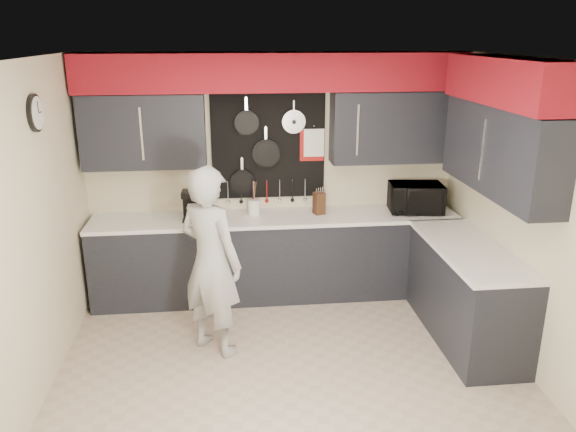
{
  "coord_description": "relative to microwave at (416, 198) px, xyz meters",
  "views": [
    {
      "loc": [
        -0.48,
        -4.22,
        2.78
      ],
      "look_at": [
        0.03,
        0.5,
        1.23
      ],
      "focal_mm": 35.0,
      "sensor_mm": 36.0,
      "label": 1
    }
  ],
  "objects": [
    {
      "name": "ground",
      "position": [
        -1.52,
        -1.44,
        -1.08
      ],
      "size": [
        4.0,
        4.0,
        0.0
      ],
      "primitive_type": "plane",
      "color": "tan",
      "rests_on": "ground"
    },
    {
      "name": "back_wall_assembly",
      "position": [
        -1.51,
        0.16,
        0.93
      ],
      "size": [
        4.0,
        0.36,
        2.6
      ],
      "color": "beige",
      "rests_on": "ground"
    },
    {
      "name": "right_wall_assembly",
      "position": [
        0.33,
        -1.17,
        0.87
      ],
      "size": [
        0.36,
        3.5,
        2.6
      ],
      "color": "beige",
      "rests_on": "ground"
    },
    {
      "name": "left_wall_assembly",
      "position": [
        -3.52,
        -1.42,
        0.26
      ],
      "size": [
        0.05,
        3.5,
        2.6
      ],
      "color": "beige",
      "rests_on": "ground"
    },
    {
      "name": "base_cabinets",
      "position": [
        -1.03,
        -0.31,
        -0.62
      ],
      "size": [
        3.95,
        2.2,
        0.92
      ],
      "color": "black",
      "rests_on": "ground"
    },
    {
      "name": "microwave",
      "position": [
        0.0,
        0.0,
        0.0
      ],
      "size": [
        0.6,
        0.44,
        0.31
      ],
      "primitive_type": "imported",
      "rotation": [
        0.0,
        0.0,
        -0.1
      ],
      "color": "black",
      "rests_on": "base_cabinets"
    },
    {
      "name": "knife_block",
      "position": [
        -1.05,
        0.03,
        -0.04
      ],
      "size": [
        0.13,
        0.13,
        0.24
      ],
      "primitive_type": "cube",
      "rotation": [
        0.0,
        0.0,
        0.31
      ],
      "color": "#371911",
      "rests_on": "base_cabinets"
    },
    {
      "name": "utensil_crock",
      "position": [
        -1.75,
        0.08,
        -0.07
      ],
      "size": [
        0.13,
        0.13,
        0.17
      ],
      "primitive_type": "cylinder",
      "color": "white",
      "rests_on": "base_cabinets"
    },
    {
      "name": "coffee_maker",
      "position": [
        -2.41,
        -0.01,
        0.01
      ],
      "size": [
        0.18,
        0.21,
        0.31
      ],
      "rotation": [
        0.0,
        0.0,
        -0.02
      ],
      "color": "black",
      "rests_on": "base_cabinets"
    },
    {
      "name": "person",
      "position": [
        -2.19,
        -1.05,
        -0.21
      ],
      "size": [
        0.75,
        0.72,
        1.73
      ],
      "primitive_type": "imported",
      "rotation": [
        0.0,
        0.0,
        2.45
      ],
      "color": "#9D9D9B",
      "rests_on": "ground"
    }
  ]
}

